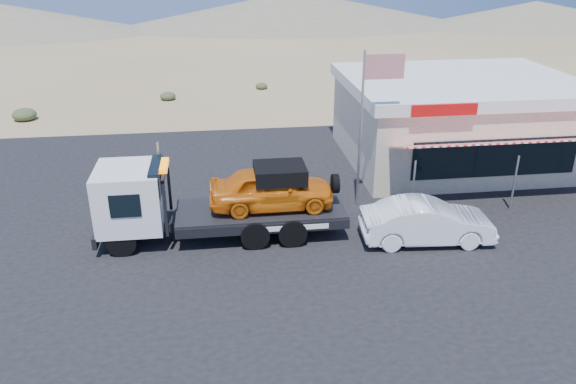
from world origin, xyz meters
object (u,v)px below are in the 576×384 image
at_px(tow_truck, 215,197).
at_px(flagpole, 368,112).
at_px(white_sedan, 427,222).
at_px(jerky_store, 457,119).

xyz_separation_m(tow_truck, flagpole, (5.74, 1.87, 2.26)).
bearing_deg(flagpole, white_sedan, -66.64).
height_order(white_sedan, flagpole, flagpole).
height_order(tow_truck, jerky_store, jerky_store).
xyz_separation_m(white_sedan, flagpole, (-1.40, 3.23, 3.01)).
height_order(jerky_store, flagpole, flagpole).
distance_m(tow_truck, flagpole, 6.44).
relative_size(white_sedan, jerky_store, 0.43).
distance_m(tow_truck, jerky_store, 12.97).
bearing_deg(jerky_store, tow_truck, -150.68).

